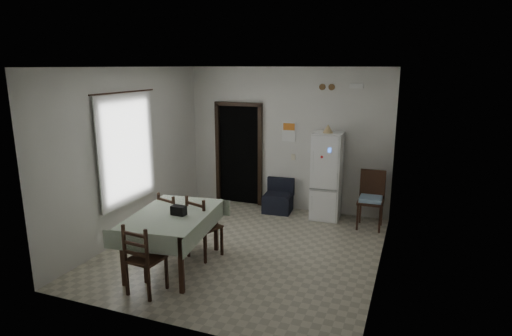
{
  "coord_description": "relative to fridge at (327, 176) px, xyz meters",
  "views": [
    {
      "loc": [
        2.48,
        -6.0,
        2.92
      ],
      "look_at": [
        0.0,
        0.5,
        1.25
      ],
      "focal_mm": 30.0,
      "sensor_mm": 36.0,
      "label": 1
    }
  ],
  "objects": [
    {
      "name": "emergency_light",
      "position": [
        0.44,
        0.28,
        1.7
      ],
      "size": [
        0.25,
        0.07,
        0.09
      ],
      "primitive_type": "cube",
      "color": "white",
      "rests_on": "ground"
    },
    {
      "name": "vent_left",
      "position": [
        -0.21,
        0.3,
        1.67
      ],
      "size": [
        0.12,
        0.03,
        0.12
      ],
      "primitive_type": "cylinder",
      "rotation": [
        1.57,
        0.0,
        0.0
      ],
      "color": "brown",
      "rests_on": "ground"
    },
    {
      "name": "black_bag",
      "position": [
        -1.54,
        -2.9,
        0.06
      ],
      "size": [
        0.21,
        0.14,
        0.14
      ],
      "primitive_type": "cube",
      "rotation": [
        0.0,
        0.0,
        -0.05
      ],
      "color": "black",
      "rests_on": "dining_table"
    },
    {
      "name": "light_switch",
      "position": [
        -0.76,
        0.31,
        0.25
      ],
      "size": [
        0.08,
        0.02,
        0.12
      ],
      "primitive_type": "cube",
      "color": "beige",
      "rests_on": "ground"
    },
    {
      "name": "ceiling",
      "position": [
        -0.91,
        -1.93,
        2.05
      ],
      "size": [
        4.2,
        4.5,
        0.02
      ],
      "primitive_type": null,
      "color": "white",
      "rests_on": "ground"
    },
    {
      "name": "curtain",
      "position": [
        -2.95,
        -2.13,
        0.7
      ],
      "size": [
        0.02,
        1.45,
        1.85
      ],
      "primitive_type": "cube",
      "color": "silver",
      "rests_on": "ground"
    },
    {
      "name": "wall_left",
      "position": [
        -3.01,
        -1.93,
        0.6
      ],
      "size": [
        0.02,
        4.5,
        2.9
      ],
      "primitive_type": null,
      "color": "silver",
      "rests_on": "ground"
    },
    {
      "name": "dining_chair_near_head",
      "position": [
        -1.6,
        -3.65,
        -0.36
      ],
      "size": [
        0.46,
        0.46,
        0.98
      ],
      "primitive_type": null,
      "rotation": [
        0.0,
        0.0,
        3.05
      ],
      "color": "black",
      "rests_on": "ground"
    },
    {
      "name": "wall_front",
      "position": [
        -0.91,
        -4.18,
        0.6
      ],
      "size": [
        4.2,
        0.02,
        2.9
      ],
      "primitive_type": null,
      "color": "silver",
      "rests_on": "ground"
    },
    {
      "name": "window_recess",
      "position": [
        -3.06,
        -2.13,
        0.7
      ],
      "size": [
        0.1,
        1.2,
        1.6
      ],
      "primitive_type": "cube",
      "color": "silver",
      "rests_on": "ground"
    },
    {
      "name": "dining_chair_far_right",
      "position": [
        -1.4,
        -2.39,
        -0.35
      ],
      "size": [
        0.54,
        0.54,
        1.0
      ],
      "primitive_type": null,
      "rotation": [
        0.0,
        0.0,
        2.83
      ],
      "color": "black",
      "rests_on": "ground"
    },
    {
      "name": "dining_chair_far_left",
      "position": [
        -2.0,
        -2.28,
        -0.37
      ],
      "size": [
        0.51,
        0.51,
        0.95
      ],
      "primitive_type": null,
      "rotation": [
        0.0,
        0.0,
        2.85
      ],
      "color": "black",
      "rests_on": "ground"
    },
    {
      "name": "curtain_rod",
      "position": [
        -2.94,
        -2.13,
        1.65
      ],
      "size": [
        0.02,
        1.6,
        0.02
      ],
      "primitive_type": "cylinder",
      "rotation": [
        1.57,
        0.0,
        0.0
      ],
      "color": "black",
      "rests_on": "ground"
    },
    {
      "name": "navy_seat",
      "position": [
        -0.99,
        0.0,
        -0.51
      ],
      "size": [
        0.6,
        0.58,
        0.67
      ],
      "primitive_type": null,
      "rotation": [
        0.0,
        0.0,
        0.08
      ],
      "color": "black",
      "rests_on": "ground"
    },
    {
      "name": "calendar_image",
      "position": [
        -0.86,
        0.3,
        0.87
      ],
      "size": [
        0.24,
        0.01,
        0.14
      ],
      "primitive_type": "cube",
      "color": "orange",
      "rests_on": "ground"
    },
    {
      "name": "wall_right",
      "position": [
        1.19,
        -1.93,
        0.6
      ],
      "size": [
        0.02,
        4.5,
        2.9
      ],
      "primitive_type": null,
      "color": "silver",
      "rests_on": "ground"
    },
    {
      "name": "wall_back",
      "position": [
        -0.91,
        0.32,
        0.6
      ],
      "size": [
        4.2,
        0.02,
        2.9
      ],
      "primitive_type": null,
      "color": "silver",
      "rests_on": "ground"
    },
    {
      "name": "vent_right",
      "position": [
        -0.03,
        0.3,
        1.67
      ],
      "size": [
        0.12,
        0.03,
        0.12
      ],
      "primitive_type": "cylinder",
      "rotation": [
        1.57,
        0.0,
        0.0
      ],
      "color": "brown",
      "rests_on": "ground"
    },
    {
      "name": "dining_table",
      "position": [
        -1.67,
        -2.87,
        -0.43
      ],
      "size": [
        1.24,
        1.72,
        0.84
      ],
      "primitive_type": null,
      "rotation": [
        0.0,
        0.0,
        0.13
      ],
      "color": "#9FAE95",
      "rests_on": "ground"
    },
    {
      "name": "corner_chair",
      "position": [
        0.87,
        -0.24,
        -0.32
      ],
      "size": [
        0.46,
        0.46,
        1.06
      ],
      "primitive_type": null,
      "rotation": [
        0.0,
        0.0,
        0.01
      ],
      "color": "black",
      "rests_on": "ground"
    },
    {
      "name": "fridge",
      "position": [
        0.0,
        0.0,
        0.0
      ],
      "size": [
        0.57,
        0.57,
        1.69
      ],
      "primitive_type": null,
      "rotation": [
        0.0,
        0.0,
        0.03
      ],
      "color": "white",
      "rests_on": "ground"
    },
    {
      "name": "ground",
      "position": [
        -0.91,
        -1.93,
        -0.85
      ],
      "size": [
        4.5,
        4.5,
        0.0
      ],
      "primitive_type": "plane",
      "color": "#A9A18A",
      "rests_on": "ground"
    },
    {
      "name": "tan_cone",
      "position": [
        -0.01,
        -0.04,
        0.93
      ],
      "size": [
        0.22,
        0.22,
        0.16
      ],
      "primitive_type": "cone",
      "rotation": [
        0.0,
        0.0,
        0.12
      ],
      "color": "tan",
      "rests_on": "fridge"
    },
    {
      "name": "doorway",
      "position": [
        -1.96,
        0.52,
        0.21
      ],
      "size": [
        1.06,
        0.52,
        2.22
      ],
      "color": "black",
      "rests_on": "ground"
    },
    {
      "name": "calendar",
      "position": [
        -0.86,
        0.31,
        0.77
      ],
      "size": [
        0.28,
        0.02,
        0.4
      ],
      "primitive_type": "cube",
      "color": "white",
      "rests_on": "ground"
    }
  ]
}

